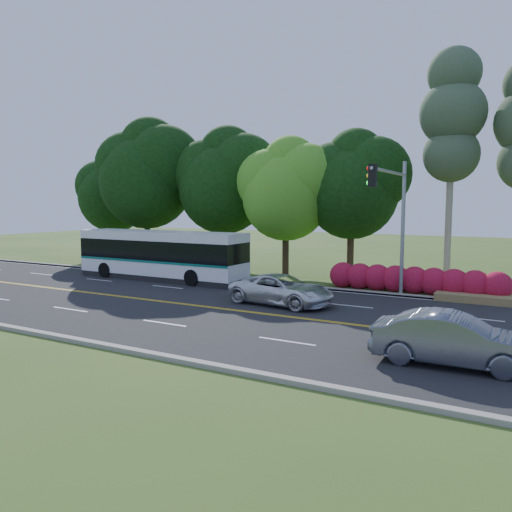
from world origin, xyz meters
The scene contains 12 objects.
ground centered at (0.00, 0.00, 0.00)m, with size 120.00×120.00×0.00m, color #33511B.
road centered at (0.00, 0.00, 0.01)m, with size 60.00×14.00×0.02m, color black.
curb_north centered at (0.00, 7.15, 0.07)m, with size 60.00×0.30×0.15m, color gray.
curb_south centered at (0.00, -7.15, 0.07)m, with size 60.00×0.30×0.15m, color gray.
grass_verge centered at (0.00, 9.00, 0.05)m, with size 60.00×4.00×0.10m, color #33511B.
lane_markings centered at (-0.09, 0.00, 0.02)m, with size 57.60×13.82×0.00m.
tree_row centered at (-5.15, 12.13, 6.73)m, with size 44.70×9.10×13.84m.
bougainvillea_hedge centered at (7.18, 8.15, 0.72)m, with size 9.50×2.25×1.50m.
traffic_signal centered at (6.49, 5.40, 4.67)m, with size 0.42×6.10×7.00m.
transit_bus centered at (-8.28, 5.69, 1.54)m, with size 11.75×2.65×3.07m.
sedan centered at (10.49, -3.47, 0.80)m, with size 1.66×4.76×1.57m, color slate.
suv centered at (1.99, 2.23, 0.73)m, with size 2.37×5.14×1.43m, color white.
Camera 1 is at (12.36, -19.03, 4.85)m, focal length 35.00 mm.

